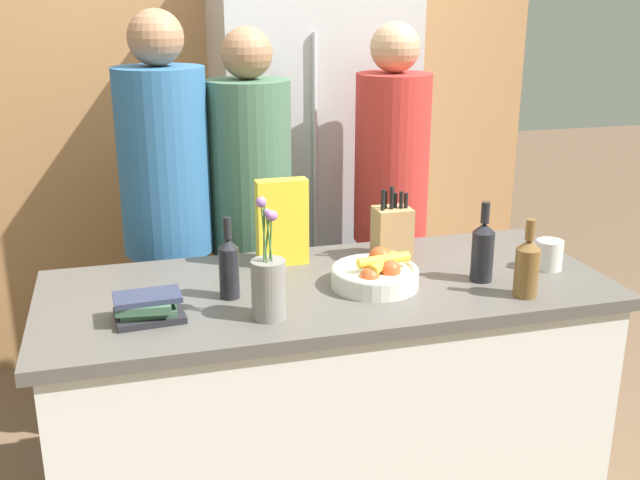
{
  "coord_description": "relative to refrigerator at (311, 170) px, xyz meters",
  "views": [
    {
      "loc": [
        -0.62,
        -2.17,
        1.78
      ],
      "look_at": [
        0.0,
        0.09,
        1.01
      ],
      "focal_mm": 42.0,
      "sensor_mm": 36.0,
      "label": 1
    }
  ],
  "objects": [
    {
      "name": "person_in_red_tee",
      "position": [
        0.2,
        -0.55,
        -0.03
      ],
      "size": [
        0.3,
        0.3,
        1.69
      ],
      "rotation": [
        0.0,
        0.0,
        0.02
      ],
      "color": "#383842",
      "rests_on": "ground_plane"
    },
    {
      "name": "fruit_bowl",
      "position": [
        -0.11,
        -1.24,
        -0.06
      ],
      "size": [
        0.28,
        0.28,
        0.11
      ],
      "color": "silver",
      "rests_on": "kitchen_island"
    },
    {
      "name": "person_at_sink",
      "position": [
        -0.71,
        -0.54,
        -0.01
      ],
      "size": [
        0.34,
        0.34,
        1.74
      ],
      "rotation": [
        0.0,
        0.0,
        -0.0
      ],
      "color": "#383842",
      "rests_on": "ground_plane"
    },
    {
      "name": "coffee_mug",
      "position": [
        0.51,
        -1.25,
        -0.05
      ],
      "size": [
        0.13,
        0.09,
        0.1
      ],
      "color": "silver",
      "rests_on": "kitchen_island"
    },
    {
      "name": "knife_block",
      "position": [
        0.03,
        -1.0,
        -0.0
      ],
      "size": [
        0.13,
        0.11,
        0.26
      ],
      "color": "tan",
      "rests_on": "kitchen_island"
    },
    {
      "name": "kitchen_island",
      "position": [
        -0.26,
        -1.19,
        -0.55
      ],
      "size": [
        1.82,
        0.75,
        0.89
      ],
      "color": "silver",
      "rests_on": "ground_plane"
    },
    {
      "name": "back_wall_wood",
      "position": [
        -0.26,
        0.36,
        0.3
      ],
      "size": [
        3.02,
        0.12,
        2.6
      ],
      "color": "#AD7A4C",
      "rests_on": "ground_plane"
    },
    {
      "name": "person_in_blue",
      "position": [
        -0.38,
        -0.52,
        -0.05
      ],
      "size": [
        0.32,
        0.32,
        1.68
      ],
      "rotation": [
        0.0,
        0.0,
        0.07
      ],
      "color": "#383842",
      "rests_on": "ground_plane"
    },
    {
      "name": "refrigerator",
      "position": [
        0.0,
        0.0,
        0.0
      ],
      "size": [
        0.86,
        0.63,
        1.99
      ],
      "color": "#B7B7BC",
      "rests_on": "ground_plane"
    },
    {
      "name": "flower_vase",
      "position": [
        -0.49,
        -1.4,
        0.0
      ],
      "size": [
        0.1,
        0.1,
        0.36
      ],
      "color": "gray",
      "rests_on": "kitchen_island"
    },
    {
      "name": "bottle_wine",
      "position": [
        0.24,
        -1.29,
        0.0
      ],
      "size": [
        0.07,
        0.07,
        0.26
      ],
      "color": "black",
      "rests_on": "kitchen_island"
    },
    {
      "name": "bottle_vinegar",
      "position": [
        -0.58,
        -1.21,
        0.0
      ],
      "size": [
        0.06,
        0.06,
        0.26
      ],
      "color": "black",
      "rests_on": "kitchen_island"
    },
    {
      "name": "bottle_oil",
      "position": [
        0.31,
        -1.45,
        -0.0
      ],
      "size": [
        0.08,
        0.08,
        0.25
      ],
      "color": "brown",
      "rests_on": "kitchen_island"
    },
    {
      "name": "cereal_box",
      "position": [
        -0.35,
        -0.96,
        0.05
      ],
      "size": [
        0.18,
        0.06,
        0.3
      ],
      "color": "yellow",
      "rests_on": "kitchen_island"
    },
    {
      "name": "book_stack",
      "position": [
        -0.83,
        -1.32,
        -0.06
      ],
      "size": [
        0.2,
        0.16,
        0.08
      ],
      "color": "#232328",
      "rests_on": "kitchen_island"
    }
  ]
}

